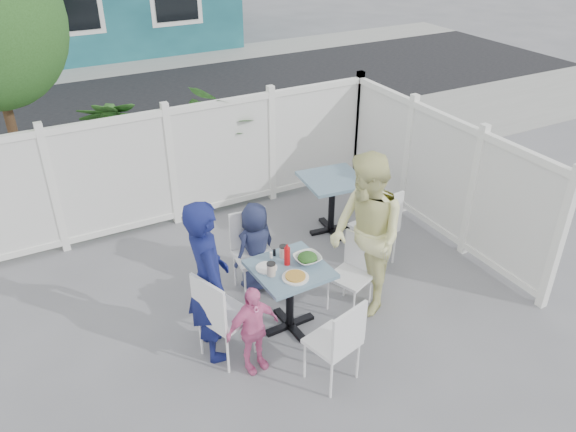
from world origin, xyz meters
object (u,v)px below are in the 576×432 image
chair_back (252,246)px  chair_near (339,339)px  chair_left (219,312)px  toddler (253,329)px  spare_table (332,190)px  boy (256,247)px  woman (366,236)px  main_table (290,281)px  chair_right (354,268)px  man (208,281)px

chair_back → chair_near: 1.68m
chair_left → toddler: (0.22, -0.25, -0.10)m
spare_table → boy: size_ratio=0.77×
spare_table → woman: 1.58m
chair_near → main_table: bearing=76.7°
chair_left → woman: 1.67m
spare_table → toddler: 2.62m
main_table → boy: 0.79m
chair_right → chair_back: (-0.80, 0.82, 0.05)m
chair_left → chair_back: bearing=119.5°
man → woman: woman is taller
chair_right → chair_left: bearing=70.7°
spare_table → man: man is taller
chair_right → boy: size_ratio=0.80×
spare_table → toddler: bearing=-138.1°
spare_table → man: 2.58m
main_table → chair_right: (0.76, -0.01, -0.08)m
chair_back → toddler: chair_back is taller
chair_left → chair_right: size_ratio=1.13×
chair_back → boy: boy is taller
chair_left → chair_back: size_ratio=1.03×
chair_right → man: size_ratio=0.51×
chair_back → woman: (0.89, -0.85, 0.34)m
spare_table → chair_back: 1.54m
boy → man: bearing=26.3°
chair_left → boy: size_ratio=0.91×
chair_back → chair_right: bearing=139.1°
chair_right → chair_near: bearing=117.0°
main_table → chair_near: 0.87m
chair_near → woman: bearing=30.2°
toddler → chair_back: bearing=59.5°
main_table → spare_table: size_ratio=0.92×
chair_right → chair_near: size_ratio=0.94×
chair_near → toddler: size_ratio=0.99×
man → woman: size_ratio=0.94×
spare_table → woman: (-0.53, -1.46, 0.28)m
woman → chair_back: bearing=-127.1°
chair_left → man: 0.31m
chair_back → man: bearing=48.4°
main_table → spare_table: (1.38, 1.41, 0.02)m
chair_near → woman: 1.23m
chair_left → chair_right: (1.55, 0.07, -0.07)m
man → boy: bearing=-43.3°
main_table → toddler: 0.67m
toddler → chair_near: bearing=-48.0°
boy → toddler: (-0.57, -1.13, -0.07)m
chair_near → chair_right: bearing=34.6°
spare_table → woman: size_ratio=0.46×
chair_near → toddler: toddler is taller
boy → toddler: 1.27m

